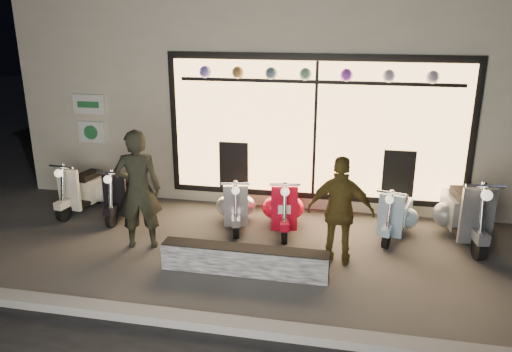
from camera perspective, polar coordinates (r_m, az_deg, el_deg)
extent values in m
plane|color=#383533|center=(7.82, -0.82, -8.68)|extent=(40.00, 40.00, 0.00)
cube|color=slate|center=(6.12, -4.97, -16.40)|extent=(40.00, 0.25, 0.12)
cube|color=beige|center=(12.02, 4.29, 10.70)|extent=(10.00, 6.00, 4.00)
cube|color=black|center=(9.05, 6.80, 5.34)|extent=(5.45, 0.06, 2.65)
cube|color=#FFBF6B|center=(9.01, 6.78, 5.29)|extent=(5.20, 0.04, 2.40)
cube|color=black|center=(8.82, 6.96, 10.63)|extent=(4.90, 0.06, 0.06)
cube|color=white|center=(10.29, -18.58, 7.77)|extent=(0.65, 0.04, 0.38)
cube|color=white|center=(10.40, -18.28, 4.79)|extent=(0.55, 0.04, 0.42)
cube|color=black|center=(7.15, -1.33, -9.59)|extent=(2.37, 0.28, 0.40)
cylinder|color=black|center=(8.23, -2.30, -6.14)|extent=(0.16, 0.31, 0.30)
cylinder|color=black|center=(9.03, -2.32, -3.88)|extent=(0.17, 0.31, 0.30)
cube|color=silver|center=(8.27, -2.33, -3.46)|extent=(0.41, 0.16, 0.72)
cube|color=silver|center=(8.89, -2.33, -2.99)|extent=(0.50, 0.68, 0.40)
cube|color=black|center=(8.72, -2.35, -1.69)|extent=(0.35, 0.53, 0.10)
sphere|color=#FFF2CC|center=(7.97, -2.36, -1.68)|extent=(0.16, 0.16, 0.13)
cylinder|color=black|center=(8.05, 3.25, -6.64)|extent=(0.15, 0.33, 0.32)
cylinder|color=black|center=(8.91, 3.09, -4.16)|extent=(0.16, 0.33, 0.32)
cube|color=red|center=(8.09, 3.25, -3.73)|extent=(0.43, 0.14, 0.76)
cube|color=red|center=(8.75, 3.13, -3.20)|extent=(0.50, 0.71, 0.43)
cube|color=black|center=(8.57, 3.17, -1.81)|extent=(0.34, 0.56, 0.11)
sphere|color=#FFF2CC|center=(7.77, 3.34, -1.81)|extent=(0.16, 0.16, 0.14)
cylinder|color=black|center=(8.99, -16.18, -4.69)|extent=(0.09, 0.31, 0.31)
cylinder|color=black|center=(9.74, -13.69, -2.70)|extent=(0.11, 0.31, 0.31)
cube|color=black|center=(9.02, -15.81, -2.14)|extent=(0.42, 0.07, 0.75)
cube|color=black|center=(9.60, -14.01, -1.81)|extent=(0.39, 0.65, 0.42)
cube|color=black|center=(9.44, -14.36, -0.52)|extent=(0.26, 0.52, 0.11)
sphere|color=#FFF2CC|center=(8.74, -16.61, -0.38)|extent=(0.14, 0.14, 0.14)
cylinder|color=black|center=(9.50, -21.11, -3.93)|extent=(0.14, 0.33, 0.32)
cylinder|color=black|center=(10.18, -17.72, -2.13)|extent=(0.16, 0.33, 0.32)
cube|color=beige|center=(9.52, -20.60, -1.47)|extent=(0.44, 0.13, 0.77)
cube|color=beige|center=(10.05, -18.15, -1.24)|extent=(0.49, 0.71, 0.43)
cube|color=black|center=(9.90, -18.62, 0.04)|extent=(0.34, 0.56, 0.11)
sphere|color=#FFF2CC|center=(9.26, -21.65, 0.28)|extent=(0.16, 0.16, 0.14)
cylinder|color=black|center=(8.15, 14.66, -7.03)|extent=(0.16, 0.30, 0.29)
cylinder|color=black|center=(8.92, 15.93, -4.90)|extent=(0.18, 0.31, 0.29)
cube|color=#8BB0C5|center=(8.18, 15.13, -4.41)|extent=(0.40, 0.17, 0.70)
cube|color=#8BB0C5|center=(8.78, 15.92, -4.02)|extent=(0.51, 0.68, 0.39)
cube|color=black|center=(8.61, 15.93, -2.73)|extent=(0.36, 0.53, 0.10)
sphere|color=#FFF2CC|center=(7.89, 15.02, -2.64)|extent=(0.16, 0.16, 0.13)
cylinder|color=black|center=(8.23, 24.09, -7.53)|extent=(0.15, 0.38, 0.37)
cylinder|color=black|center=(9.16, 21.91, -4.67)|extent=(0.18, 0.38, 0.37)
cube|color=#5B5F63|center=(8.26, 23.95, -4.22)|extent=(0.50, 0.14, 0.89)
cube|color=#5B5F63|center=(8.99, 22.27, -3.59)|extent=(0.55, 0.81, 0.50)
cube|color=black|center=(8.79, 22.71, -2.01)|extent=(0.38, 0.64, 0.13)
sphere|color=#FFF2CC|center=(7.91, 24.88, -2.02)|extent=(0.18, 0.18, 0.16)
imported|color=black|center=(7.86, -13.29, -1.53)|extent=(0.79, 0.63, 1.90)
imported|color=brown|center=(7.28, 9.65, -3.99)|extent=(0.98, 0.46, 1.63)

